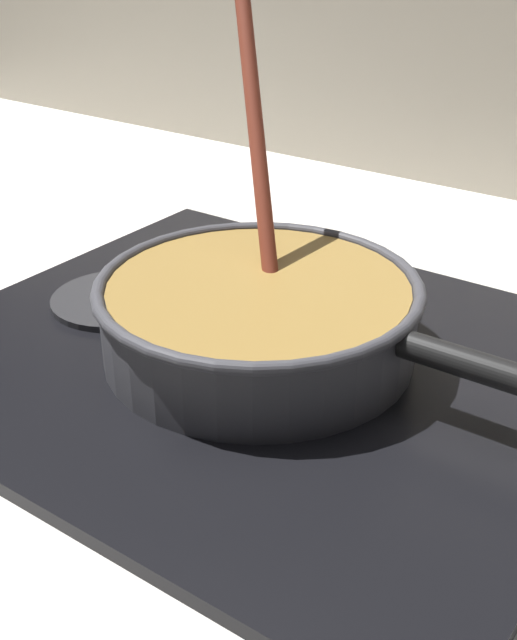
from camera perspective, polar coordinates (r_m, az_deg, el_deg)
ground at (r=0.57m, az=-15.66°, el=-14.47°), size 2.40×1.60×0.04m
hob_plate at (r=0.69m, az=-0.00°, el=-2.77°), size 0.56×0.48×0.01m
burner_ring at (r=0.68m, az=-0.00°, el=-2.05°), size 0.19×0.19×0.01m
spare_burner at (r=0.78m, az=-10.08°, el=1.47°), size 0.12×0.12×0.01m
cooking_pan at (r=0.67m, az=0.10°, el=0.43°), size 0.40×0.28×0.30m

